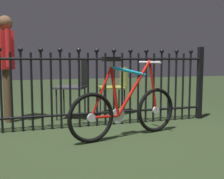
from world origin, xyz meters
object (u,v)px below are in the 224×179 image
object	(u,v)px
bicycle	(126,109)
person_visitor	(6,60)
chair_olive	(116,85)
chair_charcoal	(76,82)

from	to	relation	value
bicycle	person_visitor	size ratio (longest dim) A/B	0.94
bicycle	chair_olive	bearing A→B (deg)	75.68
chair_charcoal	person_visitor	bearing A→B (deg)	173.24
bicycle	chair_olive	distance (m)	1.49
chair_charcoal	person_visitor	world-z (taller)	person_visitor
chair_charcoal	person_visitor	xyz separation A→B (m)	(-1.00, 0.12, 0.35)
chair_charcoal	person_visitor	distance (m)	1.07
bicycle	chair_charcoal	size ratio (longest dim) A/B	1.56
chair_olive	chair_charcoal	size ratio (longest dim) A/B	0.85
chair_olive	chair_charcoal	world-z (taller)	chair_charcoal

